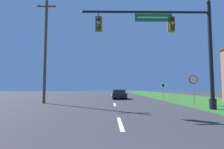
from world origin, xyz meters
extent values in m
cube|color=#2D6626|center=(10.50, 30.00, 0.02)|extent=(10.00, 110.00, 0.04)
cube|color=silver|center=(0.00, 6.00, 0.01)|extent=(0.16, 2.80, 0.01)
cube|color=silver|center=(0.00, 14.00, 0.01)|extent=(0.16, 2.80, 0.01)
cube|color=silver|center=(0.00, 22.00, 0.01)|extent=(0.16, 2.80, 0.01)
cube|color=silver|center=(0.00, 30.00, 0.01)|extent=(0.16, 2.80, 0.01)
cube|color=silver|center=(0.00, 38.00, 0.01)|extent=(0.16, 2.80, 0.01)
cylinder|color=black|center=(6.40, 10.33, 0.39)|extent=(0.44, 0.44, 0.70)
cylinder|color=black|center=(6.40, 10.33, 3.64)|extent=(0.26, 0.26, 7.19)
sphere|color=black|center=(6.40, 10.33, 7.37)|extent=(0.28, 0.28, 0.28)
cylinder|color=black|center=(2.09, 10.33, 6.63)|extent=(8.63, 0.16, 0.16)
sphere|color=black|center=(-2.23, 10.33, 6.63)|extent=(0.21, 0.21, 0.21)
cube|color=#196B33|center=(2.52, 10.33, 6.24)|extent=(2.50, 0.06, 0.55)
cube|color=white|center=(2.52, 10.29, 6.24)|extent=(2.10, 0.01, 0.08)
cylinder|color=#4C4214|center=(-1.19, 10.33, 6.46)|extent=(0.06, 0.06, 0.35)
cube|color=yellow|center=(-1.19, 10.46, 5.81)|extent=(0.50, 0.03, 1.11)
cube|color=#4C4214|center=(-1.19, 10.33, 5.81)|extent=(0.34, 0.24, 0.95)
sphere|color=#4C0F0C|center=(-1.19, 10.19, 6.09)|extent=(0.22, 0.22, 0.22)
sphere|color=orange|center=(-1.19, 10.19, 5.81)|extent=(0.22, 0.22, 0.22)
sphere|color=#0F3D19|center=(-1.19, 10.19, 5.52)|extent=(0.22, 0.22, 0.22)
cylinder|color=#4C4214|center=(3.81, 10.33, 6.46)|extent=(0.06, 0.06, 0.35)
cube|color=yellow|center=(3.81, 10.46, 5.81)|extent=(0.50, 0.03, 1.11)
cube|color=#4C4214|center=(3.81, 10.33, 5.81)|extent=(0.34, 0.24, 0.95)
sphere|color=#4C0F0C|center=(3.81, 10.19, 6.09)|extent=(0.22, 0.22, 0.22)
sphere|color=orange|center=(3.81, 10.19, 5.81)|extent=(0.22, 0.22, 0.22)
sphere|color=#0F3D19|center=(3.81, 10.19, 5.52)|extent=(0.22, 0.22, 0.22)
cylinder|color=black|center=(1.63, 23.58, 0.32)|extent=(0.22, 0.64, 0.64)
cylinder|color=black|center=(0.03, 23.58, 0.32)|extent=(0.22, 0.64, 0.64)
cylinder|color=black|center=(1.62, 20.77, 0.32)|extent=(0.22, 0.64, 0.64)
cylinder|color=black|center=(0.02, 20.78, 0.32)|extent=(0.22, 0.64, 0.64)
cube|color=black|center=(0.82, 22.18, 0.50)|extent=(1.83, 4.22, 0.55)
cube|color=#283342|center=(0.83, 22.28, 0.98)|extent=(1.61, 1.77, 0.42)
cube|color=black|center=(0.83, 22.28, 1.16)|extent=(1.57, 1.74, 0.06)
cube|color=#B71414|center=(0.82, 20.10, 0.56)|extent=(1.67, 0.07, 0.14)
cylinder|color=gray|center=(6.78, 13.70, 1.14)|extent=(0.07, 0.07, 2.20)
cylinder|color=red|center=(6.78, 13.70, 2.16)|extent=(0.76, 0.04, 0.76)
cylinder|color=white|center=(6.78, 13.68, 2.16)|extent=(0.61, 0.01, 0.61)
cylinder|color=gray|center=(6.63, 21.71, 1.04)|extent=(0.06, 0.06, 2.00)
cube|color=white|center=(6.63, 21.71, 1.77)|extent=(0.55, 0.04, 0.60)
cube|color=black|center=(6.63, 21.69, 1.77)|extent=(0.31, 0.01, 0.34)
cylinder|color=brown|center=(-6.64, 15.48, 5.18)|extent=(0.26, 0.26, 10.35)
cube|color=brown|center=(-6.64, 15.48, 9.45)|extent=(1.80, 0.12, 0.12)
cylinder|color=#333338|center=(-7.39, 15.48, 9.57)|extent=(0.08, 0.08, 0.12)
cylinder|color=#333338|center=(-5.89, 15.48, 9.57)|extent=(0.08, 0.08, 0.12)
camera|label=1|loc=(-0.44, -1.22, 1.44)|focal=28.00mm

